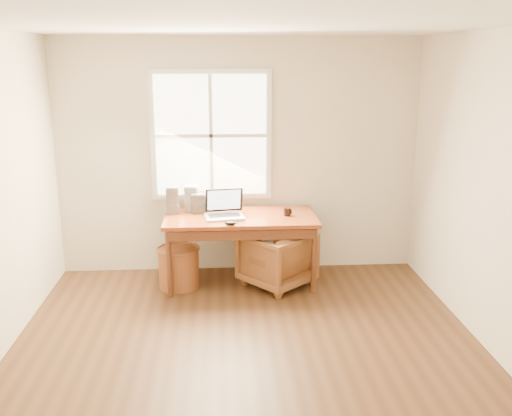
{
  "coord_description": "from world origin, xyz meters",
  "views": [
    {
      "loc": [
        -0.2,
        -4.01,
        2.36
      ],
      "look_at": [
        0.16,
        1.65,
        0.87
      ],
      "focal_mm": 40.0,
      "sensor_mm": 36.0,
      "label": 1
    }
  ],
  "objects_px": {
    "armchair": "(277,258)",
    "coffee_mug": "(287,212)",
    "laptop": "(224,205)",
    "cd_stack_a": "(192,198)",
    "wicker_stool": "(179,268)",
    "desk": "(240,218)"
  },
  "relations": [
    {
      "from": "armchair",
      "to": "coffee_mug",
      "type": "relative_size",
      "value": 7.9
    },
    {
      "from": "armchair",
      "to": "laptop",
      "type": "relative_size",
      "value": 1.68
    },
    {
      "from": "cd_stack_a",
      "to": "coffee_mug",
      "type": "bearing_deg",
      "value": -14.27
    },
    {
      "from": "armchair",
      "to": "wicker_stool",
      "type": "xyz_separation_m",
      "value": [
        -1.04,
        0.02,
        -0.09
      ]
    },
    {
      "from": "wicker_stool",
      "to": "laptop",
      "type": "bearing_deg",
      "value": 0.73
    },
    {
      "from": "desk",
      "to": "cd_stack_a",
      "type": "bearing_deg",
      "value": 156.12
    },
    {
      "from": "laptop",
      "to": "desk",
      "type": "bearing_deg",
      "value": 17.08
    },
    {
      "from": "coffee_mug",
      "to": "cd_stack_a",
      "type": "bearing_deg",
      "value": 178.55
    },
    {
      "from": "armchair",
      "to": "cd_stack_a",
      "type": "distance_m",
      "value": 1.13
    },
    {
      "from": "armchair",
      "to": "cd_stack_a",
      "type": "relative_size",
      "value": 2.36
    },
    {
      "from": "armchair",
      "to": "wicker_stool",
      "type": "bearing_deg",
      "value": -41.83
    },
    {
      "from": "wicker_stool",
      "to": "coffee_mug",
      "type": "distance_m",
      "value": 1.29
    },
    {
      "from": "desk",
      "to": "wicker_stool",
      "type": "height_order",
      "value": "desk"
    },
    {
      "from": "wicker_stool",
      "to": "cd_stack_a",
      "type": "height_order",
      "value": "cd_stack_a"
    },
    {
      "from": "armchair",
      "to": "coffee_mug",
      "type": "height_order",
      "value": "coffee_mug"
    },
    {
      "from": "laptop",
      "to": "armchair",
      "type": "bearing_deg",
      "value": -11.05
    },
    {
      "from": "laptop",
      "to": "coffee_mug",
      "type": "distance_m",
      "value": 0.67
    },
    {
      "from": "wicker_stool",
      "to": "coffee_mug",
      "type": "relative_size",
      "value": 5.08
    },
    {
      "from": "wicker_stool",
      "to": "laptop",
      "type": "height_order",
      "value": "laptop"
    },
    {
      "from": "desk",
      "to": "wicker_stool",
      "type": "bearing_deg",
      "value": -172.47
    },
    {
      "from": "desk",
      "to": "wicker_stool",
      "type": "distance_m",
      "value": 0.84
    },
    {
      "from": "laptop",
      "to": "coffee_mug",
      "type": "bearing_deg",
      "value": -3.81
    }
  ]
}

